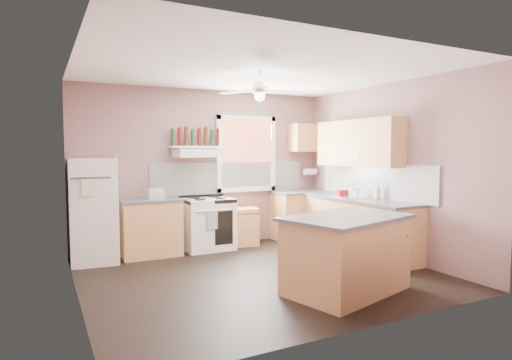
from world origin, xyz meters
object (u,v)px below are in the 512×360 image
island (346,256)px  toaster (154,193)px  refrigerator (94,211)px  stove (208,224)px  cart (238,226)px

island → toaster: bearing=104.2°
refrigerator → stove: refrigerator is taller
toaster → refrigerator: bearing=161.4°
toaster → stove: (0.89, -0.00, -0.56)m
refrigerator → toaster: 0.93m
stove → cart: 0.59m
stove → island: same height
stove → cart: (0.58, 0.05, -0.10)m
toaster → cart: toaster is taller
toaster → cart: (1.48, 0.05, -0.66)m
stove → toaster: bearing=178.6°
cart → toaster: bearing=-167.4°
cart → island: size_ratio=0.47×
refrigerator → toaster: (0.90, 0.05, 0.22)m
stove → island: 2.86m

